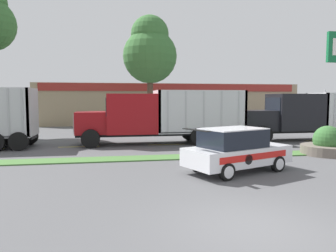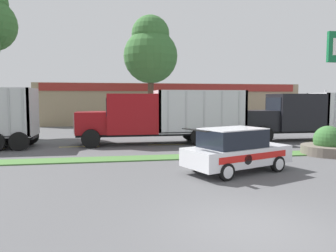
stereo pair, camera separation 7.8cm
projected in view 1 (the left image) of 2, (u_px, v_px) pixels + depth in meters
ground_plane at (255, 227)px, 7.45m from camera, size 600.00×600.00×0.00m
grass_verge at (176, 157)px, 16.18m from camera, size 120.00×1.31×0.06m
centre_line_3 at (79, 147)px, 19.85m from camera, size 2.40×0.14×0.01m
centre_line_4 at (166, 144)px, 20.80m from camera, size 2.40×0.14×0.01m
centre_line_5 at (246, 142)px, 21.75m from camera, size 2.40×0.14×0.01m
centre_line_6 at (320, 141)px, 22.70m from camera, size 2.40×0.14×0.01m
dump_truck_lead at (147, 118)px, 21.00m from camera, size 10.78×2.81×3.44m
dump_truck_trail at (304, 116)px, 23.02m from camera, size 11.37×2.70×3.50m
rally_car at (236, 150)px, 13.01m from camera, size 4.73×3.32×1.80m
stone_planter at (327, 145)px, 17.08m from camera, size 2.66×2.66×1.51m
store_building_backdrop at (164, 103)px, 41.73m from camera, size 29.60×12.10×4.56m
tree_behind_left at (150, 51)px, 28.21m from camera, size 4.65×4.65×10.04m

